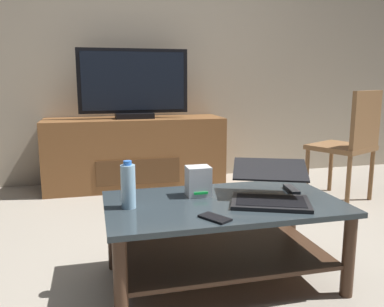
# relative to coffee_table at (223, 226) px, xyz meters

# --- Properties ---
(ground_plane) EXTENTS (7.68, 7.68, 0.00)m
(ground_plane) POSITION_rel_coffee_table_xyz_m (-0.06, 0.10, -0.29)
(ground_plane) COLOR #9E9384
(back_wall) EXTENTS (6.40, 0.12, 2.80)m
(back_wall) POSITION_rel_coffee_table_xyz_m (-0.06, 2.28, 1.11)
(back_wall) COLOR #B2A38C
(back_wall) RESTS_ON ground
(coffee_table) EXTENTS (1.15, 0.65, 0.43)m
(coffee_table) POSITION_rel_coffee_table_xyz_m (0.00, 0.00, 0.00)
(coffee_table) COLOR #2D383D
(coffee_table) RESTS_ON ground
(media_cabinet) EXTENTS (1.67, 0.51, 0.66)m
(media_cabinet) POSITION_rel_coffee_table_xyz_m (-0.23, 1.96, 0.03)
(media_cabinet) COLOR brown
(media_cabinet) RESTS_ON ground
(television) EXTENTS (1.01, 0.20, 0.64)m
(television) POSITION_rel_coffee_table_xyz_m (-0.23, 1.94, 0.67)
(television) COLOR black
(television) RESTS_ON media_cabinet
(dining_chair) EXTENTS (0.59, 0.59, 0.93)m
(dining_chair) POSITION_rel_coffee_table_xyz_m (1.45, 1.03, 0.23)
(dining_chair) COLOR brown
(dining_chair) RESTS_ON ground
(laptop) EXTENTS (0.49, 0.51, 0.17)m
(laptop) POSITION_rel_coffee_table_xyz_m (0.23, -0.05, 0.19)
(laptop) COLOR black
(laptop) RESTS_ON coffee_table
(router_box) EXTENTS (0.12, 0.11, 0.15)m
(router_box) POSITION_rel_coffee_table_xyz_m (-0.10, 0.12, 0.21)
(router_box) COLOR silver
(router_box) RESTS_ON coffee_table
(water_bottle_near) EXTENTS (0.07, 0.07, 0.22)m
(water_bottle_near) POSITION_rel_coffee_table_xyz_m (-0.46, 0.01, 0.24)
(water_bottle_near) COLOR #99C6E5
(water_bottle_near) RESTS_ON coffee_table
(cell_phone) EXTENTS (0.13, 0.16, 0.01)m
(cell_phone) POSITION_rel_coffee_table_xyz_m (-0.12, -0.24, 0.14)
(cell_phone) COLOR black
(cell_phone) RESTS_ON coffee_table
(tv_remote) EXTENTS (0.07, 0.16, 0.02)m
(tv_remote) POSITION_rel_coffee_table_xyz_m (0.41, 0.08, 0.14)
(tv_remote) COLOR #2D2D30
(tv_remote) RESTS_ON coffee_table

